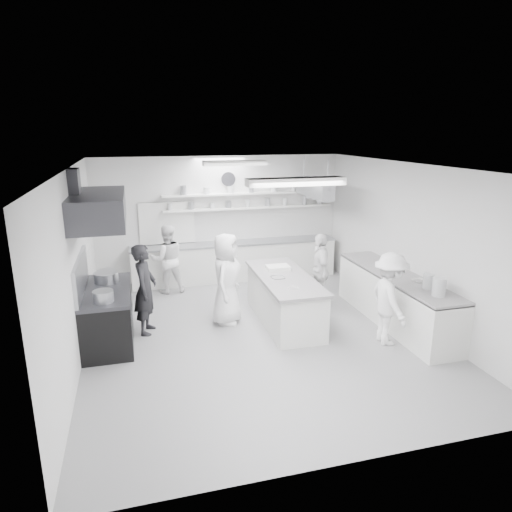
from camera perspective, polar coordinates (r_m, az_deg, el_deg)
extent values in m
cube|color=gray|center=(8.41, 0.29, -9.75)|extent=(6.00, 7.00, 0.02)
cube|color=silver|center=(7.64, 0.33, 11.23)|extent=(6.00, 7.00, 0.02)
cube|color=silver|center=(11.22, -4.47, 4.76)|extent=(6.00, 0.04, 3.00)
cube|color=silver|center=(4.81, 11.67, -10.40)|extent=(6.00, 0.04, 3.00)
cube|color=silver|center=(7.69, -21.79, -1.33)|extent=(0.04, 7.00, 3.00)
cube|color=silver|center=(9.14, 18.77, 1.50)|extent=(0.04, 7.00, 3.00)
cube|color=black|center=(8.36, -18.06, -7.28)|extent=(0.80, 1.80, 0.90)
cube|color=#323337|center=(7.85, -19.21, 5.64)|extent=(0.85, 2.00, 0.50)
cube|color=white|center=(11.23, -2.57, -0.65)|extent=(5.00, 0.60, 0.92)
cube|color=white|center=(11.20, -0.84, 6.08)|extent=(4.20, 0.26, 0.04)
cube|color=white|center=(11.15, -0.84, 7.86)|extent=(4.20, 0.26, 0.04)
cube|color=black|center=(11.05, -11.10, 4.08)|extent=(1.30, 0.04, 1.00)
cylinder|color=white|center=(11.08, -3.51, 9.61)|extent=(0.32, 0.05, 0.32)
cube|color=white|center=(9.08, 17.06, -5.24)|extent=(0.74, 3.30, 0.94)
cube|color=#A2A4A9|center=(10.62, 7.36, 8.44)|extent=(0.30, 1.60, 0.40)
cube|color=white|center=(5.93, 5.03, 9.27)|extent=(1.30, 0.25, 0.10)
cube|color=white|center=(9.38, -2.67, 11.57)|extent=(1.30, 0.25, 0.10)
cube|color=white|center=(8.79, 3.54, -5.51)|extent=(0.91, 2.37, 0.87)
cylinder|color=#A2A4A9|center=(8.54, -18.27, -2.70)|extent=(0.42, 0.42, 0.23)
imported|color=black|center=(8.40, -13.73, -4.07)|extent=(0.54, 0.68, 1.66)
imported|color=white|center=(10.43, -11.05, -0.37)|extent=(0.79, 0.64, 1.56)
imported|color=white|center=(8.59, -3.73, -2.88)|extent=(0.89, 1.02, 1.75)
imported|color=white|center=(9.47, 8.01, -1.83)|extent=(0.56, 0.98, 1.57)
imported|color=white|center=(8.09, 16.40, -5.19)|extent=(0.71, 1.10, 1.61)
imported|color=#A2A4A9|center=(8.53, 2.77, -2.82)|extent=(0.29, 0.29, 0.06)
imported|color=white|center=(7.98, 4.69, -4.17)|extent=(0.24, 0.24, 0.06)
imported|color=white|center=(8.64, 19.78, -3.02)|extent=(0.28, 0.28, 0.06)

